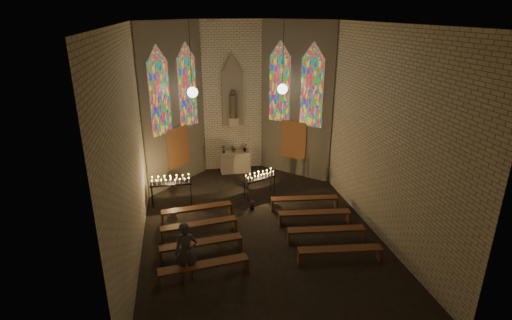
% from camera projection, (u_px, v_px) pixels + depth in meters
% --- Properties ---
extents(floor, '(12.00, 12.00, 0.00)m').
position_uv_depth(floor, '(257.00, 228.00, 14.36)').
color(floor, black).
rests_on(floor, ground).
extents(room, '(8.22, 12.43, 7.00)m').
position_uv_depth(room, '(241.00, 106.00, 16.15)').
color(room, beige).
rests_on(room, ground).
extents(altar, '(1.40, 0.60, 1.00)m').
position_uv_depth(altar, '(235.00, 162.00, 19.19)').
color(altar, beige).
rests_on(altar, ground).
extents(flower_vase_left, '(0.24, 0.20, 0.38)m').
position_uv_depth(flower_vase_left, '(224.00, 149.00, 18.81)').
color(flower_vase_left, '#4C723F').
rests_on(flower_vase_left, altar).
extents(flower_vase_center, '(0.40, 0.37, 0.38)m').
position_uv_depth(flower_vase_center, '(234.00, 148.00, 18.98)').
color(flower_vase_center, '#4C723F').
rests_on(flower_vase_center, altar).
extents(flower_vase_right, '(0.26, 0.24, 0.38)m').
position_uv_depth(flower_vase_right, '(245.00, 148.00, 19.04)').
color(flower_vase_right, '#4C723F').
rests_on(flower_vase_right, altar).
extents(aisle_flower_pot, '(0.24, 0.24, 0.37)m').
position_uv_depth(aisle_flower_pot, '(252.00, 205.00, 15.61)').
color(aisle_flower_pot, '#4C723F').
rests_on(aisle_flower_pot, ground).
extents(votive_stand_left, '(1.62, 0.40, 1.19)m').
position_uv_depth(votive_stand_left, '(171.00, 182.00, 15.71)').
color(votive_stand_left, black).
rests_on(votive_stand_left, ground).
extents(votive_stand_right, '(1.45, 0.86, 1.05)m').
position_uv_depth(votive_stand_right, '(260.00, 177.00, 16.48)').
color(votive_stand_right, black).
rests_on(votive_stand_right, ground).
extents(pew_left_0, '(2.63, 0.66, 0.50)m').
position_uv_depth(pew_left_0, '(197.00, 209.00, 14.83)').
color(pew_left_0, '#583019').
rests_on(pew_left_0, ground).
extents(pew_right_0, '(2.63, 0.66, 0.50)m').
position_uv_depth(pew_right_0, '(304.00, 200.00, 15.58)').
color(pew_right_0, '#583019').
rests_on(pew_right_0, ground).
extents(pew_left_1, '(2.63, 0.66, 0.50)m').
position_uv_depth(pew_left_1, '(199.00, 225.00, 13.73)').
color(pew_left_1, '#583019').
rests_on(pew_left_1, ground).
extents(pew_right_1, '(2.63, 0.66, 0.50)m').
position_uv_depth(pew_right_1, '(314.00, 214.00, 14.48)').
color(pew_right_1, '#583019').
rests_on(pew_right_1, ground).
extents(pew_left_2, '(2.63, 0.66, 0.50)m').
position_uv_depth(pew_left_2, '(201.00, 244.00, 12.63)').
color(pew_left_2, '#583019').
rests_on(pew_left_2, ground).
extents(pew_right_2, '(2.63, 0.66, 0.50)m').
position_uv_depth(pew_right_2, '(326.00, 231.00, 13.38)').
color(pew_right_2, '#583019').
rests_on(pew_right_2, ground).
extents(pew_left_3, '(2.63, 0.66, 0.50)m').
position_uv_depth(pew_left_3, '(204.00, 267.00, 11.53)').
color(pew_left_3, '#583019').
rests_on(pew_left_3, ground).
extents(pew_right_3, '(2.63, 0.66, 0.50)m').
position_uv_depth(pew_right_3, '(340.00, 251.00, 12.28)').
color(pew_right_3, '#583019').
rests_on(pew_right_3, ground).
extents(visitor, '(0.68, 0.46, 1.79)m').
position_uv_depth(visitor, '(186.00, 252.00, 11.36)').
color(visitor, '#484751').
rests_on(visitor, ground).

